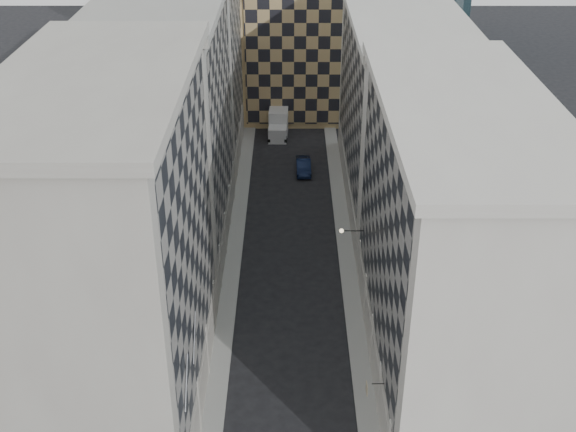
{
  "coord_description": "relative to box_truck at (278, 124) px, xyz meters",
  "views": [
    {
      "loc": [
        -0.11,
        -26.87,
        36.06
      ],
      "look_at": [
        -0.17,
        13.02,
        13.73
      ],
      "focal_mm": 45.0,
      "sensor_mm": 36.0,
      "label": 1
    }
  ],
  "objects": [
    {
      "name": "bldg_right_b",
      "position": [
        12.35,
        -17.01,
        8.45
      ],
      "size": [
        10.8,
        28.8,
        19.7
      ],
      "color": "#B8B1A8",
      "rests_on": "ground"
    },
    {
      "name": "bldg_left_b",
      "position": [
        -9.42,
        -26.01,
        9.93
      ],
      "size": [
        10.8,
        22.8,
        22.7
      ],
      "color": "gray",
      "rests_on": "ground"
    },
    {
      "name": "bldg_right_a",
      "position": [
        12.34,
        -44.01,
        8.93
      ],
      "size": [
        10.8,
        26.8,
        20.7
      ],
      "color": "#B8B1A8",
      "rests_on": "ground"
    },
    {
      "name": "shop_sign",
      "position": [
        6.42,
        -50.93,
        2.44
      ],
      "size": [
        1.15,
        0.72,
        0.8
      ],
      "rotation": [
        0.0,
        0.0,
        0.02
      ],
      "color": "black",
      "rests_on": "ground"
    },
    {
      "name": "sidewalk_east",
      "position": [
        6.71,
        -29.01,
        -1.32
      ],
      "size": [
        1.5,
        100.0,
        0.15
      ],
      "primitive_type": "cube",
      "color": "gray",
      "rests_on": "ground"
    },
    {
      "name": "bldg_left_a",
      "position": [
        -9.42,
        -48.01,
        10.43
      ],
      "size": [
        10.8,
        22.8,
        23.7
      ],
      "color": "gray",
      "rests_on": "ground"
    },
    {
      "name": "bracket_lamp",
      "position": [
        5.84,
        -35.01,
        4.8
      ],
      "size": [
        1.98,
        0.36,
        0.36
      ],
      "color": "black",
      "rests_on": "ground"
    },
    {
      "name": "box_truck",
      "position": [
        0.0,
        0.0,
        0.0
      ],
      "size": [
        2.58,
        5.92,
        3.21
      ],
      "rotation": [
        0.0,
        0.0,
        -0.03
      ],
      "color": "silver",
      "rests_on": "ground"
    },
    {
      "name": "flagpoles_left",
      "position": [
        -4.44,
        -53.01,
        6.6
      ],
      "size": [
        0.1,
        6.33,
        2.33
      ],
      "color": "gray",
      "rests_on": "ground"
    },
    {
      "name": "dark_car",
      "position": [
        3.02,
        -11.13,
        -0.63
      ],
      "size": [
        1.72,
        4.71,
        1.54
      ],
      "primitive_type": "imported",
      "rotation": [
        0.0,
        0.0,
        0.02
      ],
      "color": "#0D1733",
      "rests_on": "ground"
    },
    {
      "name": "tan_block",
      "position": [
        3.46,
        8.89,
        8.04
      ],
      "size": [
        16.8,
        14.8,
        18.8
      ],
      "color": "tan",
      "rests_on": "ground"
    },
    {
      "name": "bldg_left_c",
      "position": [
        -9.42,
        -4.01,
        9.43
      ],
      "size": [
        10.8,
        22.8,
        21.7
      ],
      "color": "gray",
      "rests_on": "ground"
    },
    {
      "name": "sidewalk_west",
      "position": [
        -3.79,
        -29.01,
        -1.32
      ],
      "size": [
        1.5,
        100.0,
        0.15
      ],
      "primitive_type": "cube",
      "color": "gray",
      "rests_on": "ground"
    }
  ]
}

